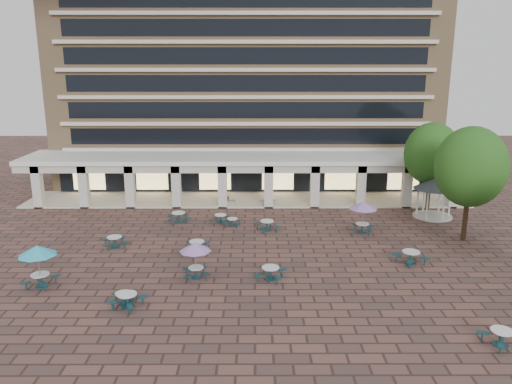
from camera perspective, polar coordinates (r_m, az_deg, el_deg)
ground at (r=34.37m, az=-1.54°, el=-7.50°), size 120.00×120.00×0.00m
apartment_building at (r=57.36m, az=-1.03°, el=14.18°), size 40.00×15.50×25.20m
retail_arcade at (r=47.71m, az=-1.16°, el=2.52°), size 42.00×6.60×4.40m
picnic_table_0 at (r=28.49m, az=-14.48°, el=-11.78°), size 2.14×2.14×0.79m
picnic_table_1 at (r=28.93m, az=-14.92°, el=-11.55°), size 1.61×1.61×0.66m
picnic_table_2 at (r=30.90m, az=1.66°, el=-9.13°), size 2.14×2.14×0.81m
picnic_table_3 at (r=26.88m, az=26.24°, el=-14.57°), size 2.08×2.08×0.78m
picnic_table_4 at (r=31.96m, az=-23.71°, el=-6.31°), size 2.23×2.23×2.57m
picnic_table_5 at (r=35.43m, az=-6.78°, el=-6.09°), size 1.86×1.86×0.80m
picnic_table_6 at (r=30.76m, az=-6.95°, el=-6.41°), size 1.98×1.98×2.29m
picnic_table_7 at (r=34.73m, az=17.27°, el=-7.03°), size 2.37×2.37×0.87m
picnic_table_8 at (r=37.50m, az=-15.86°, el=-5.39°), size 2.18×2.18×0.80m
picnic_table_9 at (r=42.16m, az=-8.84°, el=-2.76°), size 2.15×2.15×0.84m
picnic_table_10 at (r=40.70m, az=-2.71°, el=-3.39°), size 1.67×1.67×0.66m
picnic_table_11 at (r=39.37m, az=12.17°, el=-1.62°), size 2.21×2.21×2.56m
picnic_table_12 at (r=41.53m, az=-4.08°, el=-2.98°), size 1.97×1.97×0.74m
picnic_table_13 at (r=39.63m, az=1.26°, el=-3.74°), size 2.18×2.18×0.80m
gazebo at (r=45.18m, az=19.76°, el=0.43°), size 3.67×3.67×3.42m
tree_east_a at (r=39.39m, az=23.34°, el=2.64°), size 5.14×5.14×8.56m
tree_east_c at (r=46.40m, az=19.46°, el=4.13°), size 4.78×4.78×7.97m
planter_left at (r=46.50m, az=-3.31°, el=-0.92°), size 1.50×0.78×1.31m
planter_right at (r=46.46m, az=1.33°, el=-0.97°), size 1.50×0.73×1.26m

